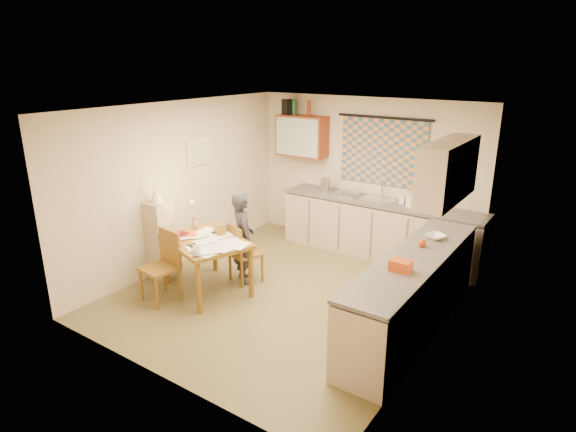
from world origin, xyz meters
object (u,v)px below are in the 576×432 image
Objects in this scene: dining_table at (207,265)px; person at (243,238)px; chair_far at (245,264)px; stove at (377,331)px; shelf_stand at (160,240)px; counter_right at (412,293)px; counter_back at (379,229)px.

dining_table is 0.62m from person.
chair_far reaches higher than dining_table.
stove is at bearing -179.13° from chair_far.
dining_table is at bearing 4.23° from shelf_stand.
person is at bearing 86.16° from dining_table.
person is at bearing 27.95° from shelf_stand.
dining_table is 1.60× the size of chair_far.
dining_table is (-2.68, 0.35, -0.07)m from stove.
person reaches higher than chair_far.
stove is at bearing -161.18° from person.
counter_right reaches higher than dining_table.
person is (0.22, 0.51, 0.28)m from dining_table.
counter_back is 2.88m from dining_table.
counter_back is 3.12m from stove.
stove is at bearing -90.00° from counter_right.
counter_right is 2.76m from dining_table.
dining_table is 1.22× the size of shelf_stand.
dining_table is (-1.42, -2.51, -0.07)m from counter_back.
counter_back is at bearing -100.15° from chair_far.
shelf_stand reaches higher than stove.
counter_right is 2.45m from chair_far.
chair_far is (0.25, 0.51, -0.11)m from dining_table.
shelf_stand reaches higher than counter_right.
shelf_stand is at bearing 47.82° from chair_far.
stove reaches higher than dining_table.
person is at bearing 23.75° from chair_far.
counter_right is 3.38× the size of chair_far.
person is (-2.46, -0.13, 0.21)m from counter_right.
counter_back is 3.44m from shelf_stand.
counter_back is at bearing 48.47° from shelf_stand.
chair_far is at bearing -120.46° from counter_back.
chair_far is (-1.17, -2.00, -0.18)m from counter_back.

